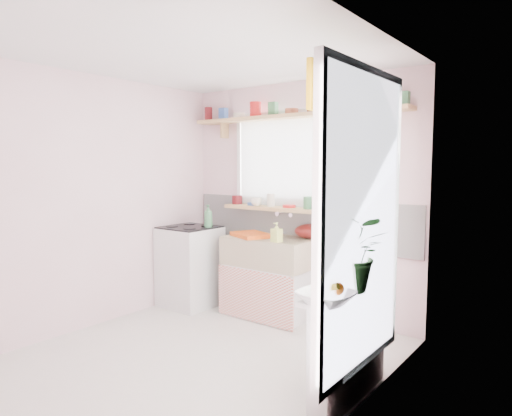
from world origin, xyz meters
The scene contains 19 objects.
room centered at (0.66, 0.86, 1.37)m, with size 3.20×3.20×3.20m.
sink_unit centered at (-0.15, 1.29, 0.43)m, with size 0.95×0.65×1.11m.
cooker centered at (-1.10, 1.05, 0.46)m, with size 0.58×0.58×0.93m.
radiator_ledge centered at (1.30, 0.20, 0.40)m, with size 0.22×0.95×0.78m.
windowsill centered at (-0.15, 1.48, 1.14)m, with size 1.40×0.22×0.04m, color tan.
pine_shelf centered at (0.00, 1.47, 2.12)m, with size 2.52×0.24×0.04m, color tan.
shelf_crockery centered at (0.00, 1.47, 2.20)m, with size 2.47×0.11×0.12m.
sill_crockery centered at (-0.20, 1.48, 1.21)m, with size 1.35×0.11×0.12m.
dish_tray centered at (-0.34, 1.21, 0.87)m, with size 0.41×0.31×0.04m, color #FF5E16.
colander centered at (0.22, 1.50, 0.93)m, with size 0.33×0.33×0.15m, color #58110F.
jade_plant centered at (1.33, 0.17, 1.04)m, with size 0.47×0.41×0.52m, color #275A24.
fruit_bowl centered at (1.33, -0.20, 0.82)m, with size 0.33×0.33×0.08m, color silver.
herb_pot centered at (1.21, 0.03, 0.88)m, with size 0.11×0.07×0.21m, color #2C6F2D.
soap_bottle_sink centered at (0.07, 1.10, 0.95)m, with size 0.09×0.09×0.20m, color #D1DE62.
sill_cup centered at (-0.42, 1.42, 1.21)m, with size 0.12×0.12×0.09m, color white.
sill_bowl centered at (0.42, 1.42, 1.19)m, with size 0.21×0.21×0.07m, color #376EB3.
shelf_vase centered at (0.89, 1.41, 2.21)m, with size 0.13×0.13×0.14m, color #963F2E.
cooker_bottle centered at (-0.88, 1.13, 1.04)m, with size 0.10×0.10×0.26m, color #448856.
fruit centered at (1.34, -0.19, 0.88)m, with size 0.20×0.14×0.10m.
Camera 1 is at (2.62, -2.60, 1.62)m, focal length 32.00 mm.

